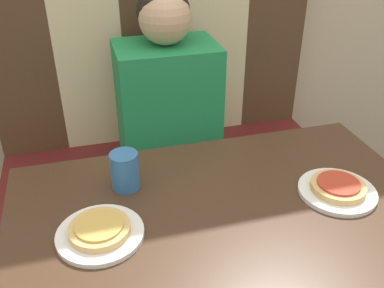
{
  "coord_description": "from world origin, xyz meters",
  "views": [
    {
      "loc": [
        -0.29,
        -0.72,
        1.41
      ],
      "look_at": [
        0.0,
        0.34,
        0.75
      ],
      "focal_mm": 40.0,
      "sensor_mm": 36.0,
      "label": 1
    }
  ],
  "objects_px": {
    "pizza_left": "(99,228)",
    "drinking_cup": "(125,171)",
    "person": "(167,88)",
    "plate_right": "(337,191)",
    "pizza_right": "(338,186)",
    "plate_left": "(100,234)"
  },
  "relations": [
    {
      "from": "pizza_left",
      "to": "drinking_cup",
      "type": "height_order",
      "value": "drinking_cup"
    },
    {
      "from": "drinking_cup",
      "to": "person",
      "type": "bearing_deg",
      "value": 65.85
    },
    {
      "from": "person",
      "to": "drinking_cup",
      "type": "distance_m",
      "value": 0.53
    },
    {
      "from": "plate_right",
      "to": "pizza_right",
      "type": "height_order",
      "value": "pizza_right"
    },
    {
      "from": "pizza_right",
      "to": "pizza_left",
      "type": "bearing_deg",
      "value": 180.0
    },
    {
      "from": "person",
      "to": "plate_left",
      "type": "bearing_deg",
      "value": -114.54
    },
    {
      "from": "pizza_left",
      "to": "person",
      "type": "bearing_deg",
      "value": 65.46
    },
    {
      "from": "pizza_left",
      "to": "pizza_right",
      "type": "relative_size",
      "value": 1.0
    },
    {
      "from": "person",
      "to": "plate_right",
      "type": "height_order",
      "value": "person"
    },
    {
      "from": "person",
      "to": "plate_left",
      "type": "xyz_separation_m",
      "value": [
        -0.3,
        -0.65,
        -0.05
      ]
    },
    {
      "from": "person",
      "to": "pizza_right",
      "type": "xyz_separation_m",
      "value": [
        0.3,
        -0.65,
        -0.03
      ]
    },
    {
      "from": "plate_right",
      "to": "person",
      "type": "bearing_deg",
      "value": 114.54
    },
    {
      "from": "pizza_right",
      "to": "plate_right",
      "type": "bearing_deg",
      "value": 90.0
    },
    {
      "from": "pizza_left",
      "to": "drinking_cup",
      "type": "relative_size",
      "value": 1.36
    },
    {
      "from": "person",
      "to": "pizza_left",
      "type": "xyz_separation_m",
      "value": [
        -0.3,
        -0.65,
        -0.03
      ]
    },
    {
      "from": "pizza_left",
      "to": "drinking_cup",
      "type": "xyz_separation_m",
      "value": [
        0.08,
        0.17,
        0.03
      ]
    },
    {
      "from": "person",
      "to": "pizza_left",
      "type": "relative_size",
      "value": 4.82
    },
    {
      "from": "pizza_right",
      "to": "drinking_cup",
      "type": "height_order",
      "value": "drinking_cup"
    },
    {
      "from": "plate_left",
      "to": "drinking_cup",
      "type": "relative_size",
      "value": 1.95
    },
    {
      "from": "plate_right",
      "to": "drinking_cup",
      "type": "xyz_separation_m",
      "value": [
        -0.52,
        0.17,
        0.04
      ]
    },
    {
      "from": "plate_left",
      "to": "pizza_right",
      "type": "bearing_deg",
      "value": -0.0
    },
    {
      "from": "plate_right",
      "to": "pizza_right",
      "type": "distance_m",
      "value": 0.02
    }
  ]
}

